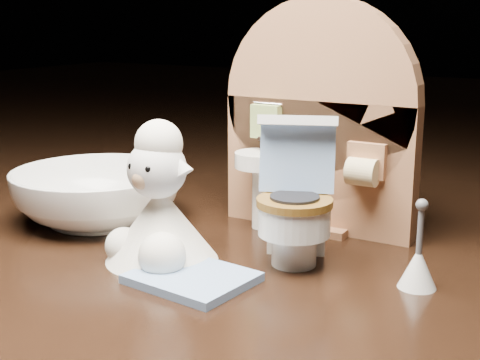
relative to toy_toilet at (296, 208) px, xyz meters
The scene contains 6 objects.
backdrop_panel 0.07m from the toy_toilet, 103.26° to the left, with size 0.13×0.05×0.15m.
toy_toilet is the anchor object (origin of this frame).
bath_mat 0.07m from the toy_toilet, 118.91° to the right, with size 0.06×0.05×0.00m, color #7899C5.
toilet_brush 0.08m from the toy_toilet, ahead, with size 0.02×0.02×0.05m.
plush_lamb 0.08m from the toy_toilet, 148.08° to the right, with size 0.07×0.07×0.08m.
ceramic_bowl 0.15m from the toy_toilet, behind, with size 0.11×0.11×0.04m, color white.
Camera 1 is at (0.17, -0.33, 0.14)m, focal length 50.00 mm.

